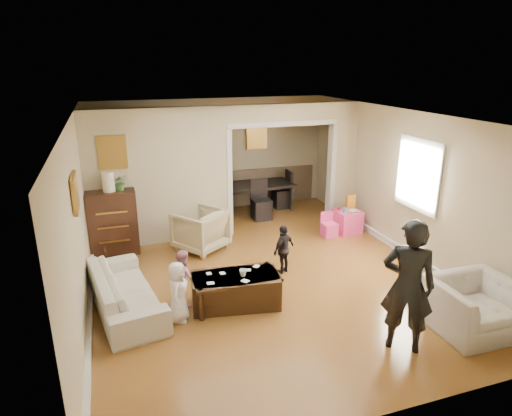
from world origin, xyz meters
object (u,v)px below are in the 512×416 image
object	(u,v)px
dining_table	(252,197)
dresser	(113,222)
sofa	(125,291)
child_kneel_a	(178,292)
coffee_cup	(243,273)
cyan_cup	(345,210)
adult_person	(408,286)
child_kneel_b	(184,277)
play_table	(347,221)
table_lamp	(108,182)
armchair_back	(201,230)
armchair_front	(474,306)
child_toddler	(284,249)
coffee_table	(236,290)

from	to	relation	value
dining_table	dresser	bearing A→B (deg)	-158.30
sofa	child_kneel_a	size ratio (longest dim) A/B	2.31
coffee_cup	cyan_cup	bearing A→B (deg)	36.30
sofa	adult_person	bearing A→B (deg)	-131.59
child_kneel_a	sofa	bearing A→B (deg)	71.35
sofa	dresser	distance (m)	2.13
dresser	child_kneel_b	size ratio (longest dim) A/B	1.43
coffee_cup	play_table	xyz separation A→B (m)	(2.88, 2.09, -0.28)
dresser	coffee_cup	world-z (taller)	dresser
table_lamp	play_table	world-z (taller)	table_lamp
armchair_back	armchair_front	size ratio (longest dim) A/B	0.79
sofa	child_toddler	world-z (taller)	child_toddler
cyan_cup	child_kneel_a	world-z (taller)	child_kneel_a
armchair_back	adult_person	xyz separation A→B (m)	(1.74, -3.79, 0.46)
play_table	child_kneel_b	bearing A→B (deg)	-154.66
coffee_cup	adult_person	world-z (taller)	adult_person
sofa	coffee_table	bearing A→B (deg)	-113.49
play_table	child_kneel_a	bearing A→B (deg)	-150.21
play_table	coffee_cup	bearing A→B (deg)	-144.00
cyan_cup	table_lamp	bearing A→B (deg)	173.66
armchair_back	dining_table	size ratio (longest dim) A/B	0.45
armchair_back	child_kneel_a	world-z (taller)	child_kneel_a
coffee_table	child_kneel_b	bearing A→B (deg)	156.80
play_table	armchair_front	bearing A→B (deg)	-93.12
armchair_back	cyan_cup	bearing A→B (deg)	141.57
adult_person	dining_table	bearing A→B (deg)	-52.96
table_lamp	child_kneel_a	bearing A→B (deg)	-73.93
table_lamp	coffee_table	world-z (taller)	table_lamp
child_toddler	dining_table	bearing A→B (deg)	-129.47
play_table	adult_person	distance (m)	3.95
coffee_table	adult_person	world-z (taller)	adult_person
adult_person	child_kneel_a	world-z (taller)	adult_person
table_lamp	child_kneel_b	bearing A→B (deg)	-67.44
coffee_table	child_toddler	size ratio (longest dim) A/B	1.48
sofa	table_lamp	distance (m)	2.37
armchair_front	table_lamp	world-z (taller)	table_lamp
coffee_table	armchair_back	bearing A→B (deg)	91.73
cyan_cup	armchair_back	bearing A→B (deg)	176.95
sofa	table_lamp	bearing A→B (deg)	-7.20
armchair_front	cyan_cup	xyz separation A→B (m)	(0.10, 3.60, 0.16)
armchair_back	child_kneel_a	size ratio (longest dim) A/B	0.98
armchair_back	coffee_cup	world-z (taller)	armchair_back
child_kneel_b	armchair_front	bearing A→B (deg)	-129.23
dresser	coffee_table	world-z (taller)	dresser
coffee_table	child_kneel_b	distance (m)	0.78
coffee_table	adult_person	xyz separation A→B (m)	(1.68, -1.64, 0.62)
sofa	coffee_cup	xyz separation A→B (m)	(1.63, -0.44, 0.23)
coffee_cup	sofa	bearing A→B (deg)	165.07
dresser	adult_person	distance (m)	5.28
armchair_front	coffee_table	size ratio (longest dim) A/B	0.86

